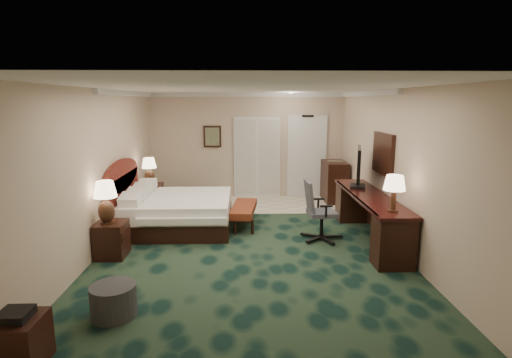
{
  "coord_description": "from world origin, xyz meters",
  "views": [
    {
      "loc": [
        -0.1,
        -6.58,
        2.49
      ],
      "look_at": [
        0.13,
        0.6,
        1.09
      ],
      "focal_mm": 28.0,
      "sensor_mm": 36.0,
      "label": 1
    }
  ],
  "objects_px": {
    "nightstand_far": "(150,199)",
    "ottoman": "(114,301)",
    "desk": "(369,218)",
    "bed_bench": "(244,216)",
    "minibar": "(334,181)",
    "lamp_near": "(106,202)",
    "desk_chair": "(322,210)",
    "side_table": "(18,343)",
    "bed": "(179,212)",
    "nightstand_near": "(112,239)",
    "tv": "(359,168)",
    "lamp_far": "(149,171)"
  },
  "relations": [
    {
      "from": "nightstand_far",
      "to": "ottoman",
      "type": "xyz_separation_m",
      "value": [
        0.58,
        -4.48,
        -0.13
      ]
    },
    {
      "from": "desk",
      "to": "ottoman",
      "type": "bearing_deg",
      "value": -146.43
    },
    {
      "from": "bed_bench",
      "to": "minibar",
      "type": "xyz_separation_m",
      "value": [
        2.29,
        1.98,
        0.29
      ]
    },
    {
      "from": "ottoman",
      "to": "minibar",
      "type": "bearing_deg",
      "value": 54.79
    },
    {
      "from": "lamp_near",
      "to": "desk_chair",
      "type": "bearing_deg",
      "value": 11.5
    },
    {
      "from": "bed_bench",
      "to": "ottoman",
      "type": "relative_size",
      "value": 2.35
    },
    {
      "from": "lamp_near",
      "to": "side_table",
      "type": "relative_size",
      "value": 1.38
    },
    {
      "from": "lamp_near",
      "to": "side_table",
      "type": "distance_m",
      "value": 2.81
    },
    {
      "from": "ottoman",
      "to": "bed_bench",
      "type": "bearing_deg",
      "value": 65.98
    },
    {
      "from": "bed",
      "to": "nightstand_near",
      "type": "distance_m",
      "value": 1.69
    },
    {
      "from": "tv",
      "to": "minibar",
      "type": "height_order",
      "value": "tv"
    },
    {
      "from": "bed",
      "to": "tv",
      "type": "xyz_separation_m",
      "value": [
        3.51,
        -0.16,
        0.91
      ]
    },
    {
      "from": "nightstand_near",
      "to": "lamp_near",
      "type": "bearing_deg",
      "value": -130.8
    },
    {
      "from": "nightstand_near",
      "to": "bed_bench",
      "type": "relative_size",
      "value": 0.46
    },
    {
      "from": "nightstand_far",
      "to": "tv",
      "type": "xyz_separation_m",
      "value": [
        4.34,
        -1.31,
        0.91
      ]
    },
    {
      "from": "side_table",
      "to": "lamp_near",
      "type": "bearing_deg",
      "value": 90.95
    },
    {
      "from": "bed_bench",
      "to": "side_table",
      "type": "distance_m",
      "value": 4.83
    },
    {
      "from": "nightstand_far",
      "to": "lamp_far",
      "type": "bearing_deg",
      "value": -8.24
    },
    {
      "from": "bed",
      "to": "nightstand_near",
      "type": "height_order",
      "value": "bed"
    },
    {
      "from": "lamp_near",
      "to": "lamp_far",
      "type": "bearing_deg",
      "value": 88.34
    },
    {
      "from": "bed_bench",
      "to": "nightstand_far",
      "type": "bearing_deg",
      "value": 160.49
    },
    {
      "from": "bed_bench",
      "to": "ottoman",
      "type": "distance_m",
      "value": 3.76
    },
    {
      "from": "desk_chair",
      "to": "lamp_far",
      "type": "bearing_deg",
      "value": 146.81
    },
    {
      "from": "bed",
      "to": "ottoman",
      "type": "xyz_separation_m",
      "value": [
        -0.25,
        -3.32,
        -0.13
      ]
    },
    {
      "from": "tv",
      "to": "desk_chair",
      "type": "relative_size",
      "value": 0.91
    },
    {
      "from": "desk",
      "to": "bed",
      "type": "bearing_deg",
      "value": 167.31
    },
    {
      "from": "bed_bench",
      "to": "desk_chair",
      "type": "relative_size",
      "value": 1.14
    },
    {
      "from": "minibar",
      "to": "bed",
      "type": "bearing_deg",
      "value": -149.68
    },
    {
      "from": "bed",
      "to": "bed_bench",
      "type": "distance_m",
      "value": 1.29
    },
    {
      "from": "bed",
      "to": "tv",
      "type": "relative_size",
      "value": 2.01
    },
    {
      "from": "bed",
      "to": "nightstand_far",
      "type": "xyz_separation_m",
      "value": [
        -0.83,
        1.15,
        0.0
      ]
    },
    {
      "from": "lamp_near",
      "to": "minibar",
      "type": "relative_size",
      "value": 0.68
    },
    {
      "from": "side_table",
      "to": "ottoman",
      "type": "bearing_deg",
      "value": 56.15
    },
    {
      "from": "nightstand_near",
      "to": "lamp_near",
      "type": "height_order",
      "value": "lamp_near"
    },
    {
      "from": "desk",
      "to": "lamp_near",
      "type": "bearing_deg",
      "value": -171.09
    },
    {
      "from": "bed",
      "to": "lamp_near",
      "type": "bearing_deg",
      "value": -120.9
    },
    {
      "from": "nightstand_near",
      "to": "desk_chair",
      "type": "xyz_separation_m",
      "value": [
        3.56,
        0.69,
        0.26
      ]
    },
    {
      "from": "bed",
      "to": "minibar",
      "type": "bearing_deg",
      "value": 30.32
    },
    {
      "from": "nightstand_near",
      "to": "lamp_far",
      "type": "xyz_separation_m",
      "value": [
        0.04,
        2.61,
        0.67
      ]
    },
    {
      "from": "bed_bench",
      "to": "side_table",
      "type": "xyz_separation_m",
      "value": [
        -2.13,
        -4.33,
        0.04
      ]
    },
    {
      "from": "nightstand_near",
      "to": "minibar",
      "type": "bearing_deg",
      "value": 38.66
    },
    {
      "from": "side_table",
      "to": "desk",
      "type": "distance_m",
      "value": 5.58
    },
    {
      "from": "lamp_near",
      "to": "minibar",
      "type": "distance_m",
      "value": 5.75
    },
    {
      "from": "desk_chair",
      "to": "bed_bench",
      "type": "bearing_deg",
      "value": 143.78
    },
    {
      "from": "side_table",
      "to": "desk_chair",
      "type": "height_order",
      "value": "desk_chair"
    },
    {
      "from": "nightstand_far",
      "to": "lamp_far",
      "type": "xyz_separation_m",
      "value": [
        0.01,
        -0.0,
        0.63
      ]
    },
    {
      "from": "tv",
      "to": "lamp_near",
      "type": "bearing_deg",
      "value": -147.23
    },
    {
      "from": "bed",
      "to": "minibar",
      "type": "xyz_separation_m",
      "value": [
        3.57,
        2.09,
        0.18
      ]
    },
    {
      "from": "bed",
      "to": "desk_chair",
      "type": "relative_size",
      "value": 1.84
    },
    {
      "from": "bed",
      "to": "nightstand_far",
      "type": "height_order",
      "value": "nightstand_far"
    }
  ]
}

